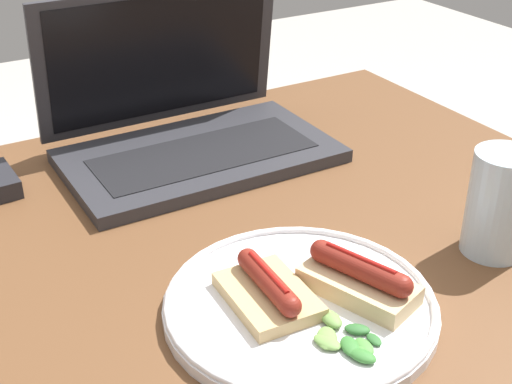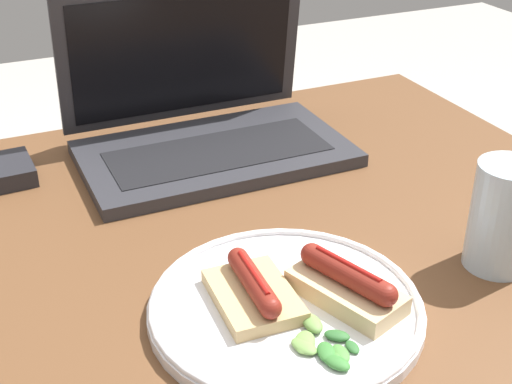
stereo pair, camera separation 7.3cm
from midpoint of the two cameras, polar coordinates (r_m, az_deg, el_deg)
desk at (r=0.83m, az=-1.15°, el=-10.15°), size 1.08×0.85×0.70m
laptop at (r=1.01m, az=-2.00°, el=5.44°), size 0.37×0.24×0.22m
plate at (r=0.71m, az=5.36°, el=-9.20°), size 0.27×0.27×0.02m
sausage_toast_left at (r=0.70m, az=2.80°, el=-8.00°), size 0.08×0.11×0.04m
sausage_toast_middle at (r=0.71m, az=10.20°, el=-7.43°), size 0.09×0.13×0.05m
salad_pile at (r=0.66m, az=8.60°, el=-12.09°), size 0.06×0.08×0.01m
drinking_glass at (r=0.80m, az=21.65°, el=-1.90°), size 0.07×0.07×0.12m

